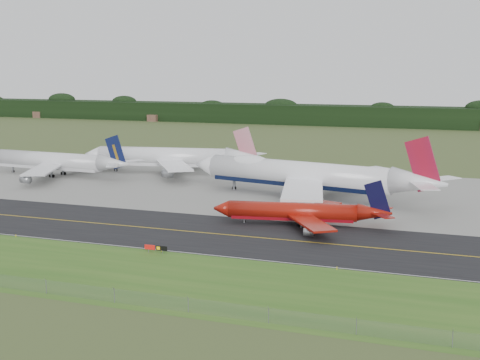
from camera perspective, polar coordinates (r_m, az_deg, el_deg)
The scene contains 16 objects.
ground at distance 146.44m, azimuth -3.18°, elevation -4.10°, with size 600.00×600.00×0.00m, color #445326.
grass_verge at distance 116.19m, azimuth -9.97°, elevation -7.86°, with size 400.00×30.00×0.01m, color #2C591A.
taxiway at distance 142.87m, azimuth -3.81°, elevation -4.44°, with size 400.00×32.00×0.02m, color black.
apron at distance 193.42m, azimuth 2.70°, elevation -0.75°, with size 400.00×78.00×0.01m, color gray.
taxiway_centreline at distance 142.87m, azimuth -3.81°, elevation -4.44°, with size 400.00×0.40×0.00m, color gold.
taxiway_edge_line at distance 129.28m, azimuth -6.56°, elevation -5.98°, with size 400.00×0.25×0.00m, color silver.
perimeter_fence at distance 105.34m, azimuth -13.53°, elevation -9.20°, with size 320.00×0.10×320.00m.
horizon_treeline at distance 409.61m, azimuth 11.93°, elevation 5.26°, with size 700.00×25.00×12.00m.
jet_ba_747 at distance 179.29m, azimuth 5.64°, elevation 0.43°, with size 72.88×59.47×18.43m.
jet_red_737 at distance 148.56m, azimuth 5.32°, elevation -2.75°, with size 39.60×31.93×10.71m.
jet_navy_gold at distance 223.16m, azimuth -15.37°, elevation 1.51°, with size 55.30×48.13×14.27m.
jet_star_tail at distance 221.91m, azimuth -5.83°, elevation 1.92°, with size 60.23×49.85×15.91m.
taxiway_sign at distance 127.19m, azimuth -7.21°, elevation -5.76°, with size 4.58×0.29×1.52m.
edge_marker_left at distance 145.90m, azimuth -18.59°, elevation -4.54°, with size 0.16×0.16×0.50m, color yellow.
edge_marker_center at distance 128.31m, azimuth -6.71°, elevation -6.00°, with size 0.16×0.16×0.50m, color yellow.
edge_marker_right at distance 117.72m, azimuth 8.27°, elevation -7.46°, with size 0.16×0.16×0.50m, color yellow.
Camera 1 is at (55.63, -131.02, 34.41)m, focal length 50.00 mm.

